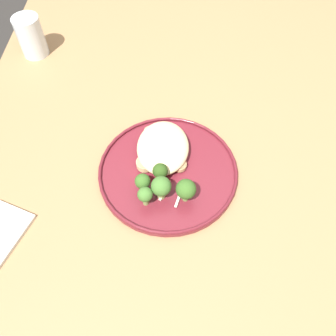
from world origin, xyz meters
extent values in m
plane|color=#2D2B28|center=(0.00, 0.00, 0.00)|extent=(6.00, 6.00, 0.00)
cube|color=#9E754C|center=(0.00, 0.00, 0.72)|extent=(1.40, 1.00, 0.04)
cube|color=olive|center=(0.64, -0.44, 0.35)|extent=(0.06, 0.06, 0.70)
cube|color=olive|center=(0.64, 0.44, 0.35)|extent=(0.06, 0.06, 0.70)
cylinder|color=maroon|center=(-0.02, 0.04, 0.74)|extent=(0.29, 0.29, 0.01)
torus|color=maroon|center=(-0.02, 0.04, 0.75)|extent=(0.29, 0.29, 0.01)
ellipsoid|color=beige|center=(0.02, 0.05, 0.77)|extent=(0.14, 0.11, 0.04)
cylinder|color=beige|center=(0.02, 0.08, 0.76)|extent=(0.02, 0.02, 0.01)
cylinder|color=#988766|center=(0.02, 0.08, 0.77)|extent=(0.02, 0.02, 0.00)
cylinder|color=#E5C689|center=(0.03, 0.05, 0.76)|extent=(0.03, 0.03, 0.01)
cylinder|color=#958159|center=(0.03, 0.05, 0.77)|extent=(0.02, 0.02, 0.00)
cylinder|color=#DBB77A|center=(0.04, 0.03, 0.76)|extent=(0.02, 0.02, 0.02)
cylinder|color=#8E774F|center=(0.04, 0.03, 0.77)|extent=(0.02, 0.02, 0.00)
cylinder|color=beige|center=(0.07, 0.08, 0.76)|extent=(0.03, 0.03, 0.01)
cylinder|color=#988766|center=(0.07, 0.08, 0.77)|extent=(0.03, 0.03, 0.00)
cylinder|color=#DBB77A|center=(-0.01, 0.01, 0.76)|extent=(0.03, 0.03, 0.01)
cylinder|color=#8E774F|center=(-0.01, 0.01, 0.76)|extent=(0.03, 0.03, 0.00)
cylinder|color=#E5C689|center=(-0.01, 0.08, 0.76)|extent=(0.04, 0.04, 0.01)
cylinder|color=#958159|center=(-0.01, 0.08, 0.77)|extent=(0.03, 0.03, 0.00)
cylinder|color=#7A994C|center=(-0.05, 0.05, 0.76)|extent=(0.02, 0.02, 0.02)
sphere|color=#2D4C19|center=(-0.05, 0.05, 0.79)|extent=(0.03, 0.03, 0.03)
cylinder|color=#89A356|center=(-0.08, 0.05, 0.76)|extent=(0.02, 0.02, 0.02)
sphere|color=#42702D|center=(-0.08, 0.05, 0.79)|extent=(0.04, 0.04, 0.04)
cylinder|color=#7A994C|center=(-0.09, 0.00, 0.76)|extent=(0.02, 0.02, 0.02)
sphere|color=#386023|center=(-0.09, 0.00, 0.79)|extent=(0.04, 0.04, 0.04)
cylinder|color=#89A356|center=(-0.10, 0.08, 0.76)|extent=(0.01, 0.01, 0.02)
sphere|color=#42702D|center=(-0.10, 0.08, 0.78)|extent=(0.03, 0.03, 0.03)
cylinder|color=#7A994C|center=(-0.07, 0.08, 0.76)|extent=(0.02, 0.02, 0.02)
sphere|color=#386023|center=(-0.07, 0.08, 0.78)|extent=(0.03, 0.03, 0.03)
cube|color=silver|center=(-0.07, 0.04, 0.75)|extent=(0.05, 0.02, 0.00)
cube|color=silver|center=(-0.09, 0.01, 0.75)|extent=(0.04, 0.02, 0.00)
cylinder|color=silver|center=(0.36, 0.41, 0.79)|extent=(0.07, 0.07, 0.11)
cylinder|color=#936028|center=(0.36, 0.41, 0.78)|extent=(0.06, 0.06, 0.07)
camera|label=1|loc=(-0.44, 0.02, 1.37)|focal=38.49mm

